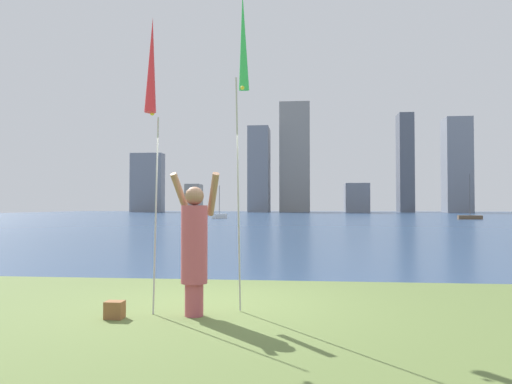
{
  "coord_description": "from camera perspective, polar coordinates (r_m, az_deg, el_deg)",
  "views": [
    {
      "loc": [
        1.39,
        -7.52,
        1.52
      ],
      "look_at": [
        -0.23,
        8.19,
        1.95
      ],
      "focal_mm": 34.56,
      "sensor_mm": 36.0,
      "label": 1
    }
  ],
  "objects": [
    {
      "name": "skyline_tower_1",
      "position": [
        115.55,
        -7.21,
        -0.71
      ],
      "size": [
        3.28,
        5.18,
        6.47
      ],
      "color": "gray",
      "rests_on": "ground"
    },
    {
      "name": "sailboat_0",
      "position": [
        59.11,
        23.53,
        -2.64
      ],
      "size": [
        2.56,
        1.21,
        5.01
      ],
      "color": "brown",
      "rests_on": "ground"
    },
    {
      "name": "kite_flag_right",
      "position": [
        7.77,
        -1.51,
        16.3
      ],
      "size": [
        0.16,
        0.94,
        4.75
      ],
      "color": "#B2B2B7",
      "rests_on": "ground"
    },
    {
      "name": "skyline_tower_4",
      "position": [
        110.48,
        11.55,
        -0.69
      ],
      "size": [
        5.03,
        7.59,
        6.32
      ],
      "color": "gray",
      "rests_on": "ground"
    },
    {
      "name": "skyline_tower_5",
      "position": [
        112.87,
        16.88,
        3.22
      ],
      "size": [
        3.11,
        4.94,
        21.62
      ],
      "color": "#565B66",
      "rests_on": "ground"
    },
    {
      "name": "ground",
      "position": [
        58.51,
        4.53,
        -3.11
      ],
      "size": [
        120.0,
        138.0,
        0.12
      ],
      "color": "#5B7038"
    },
    {
      "name": "kite_flag_left",
      "position": [
        7.19,
        -11.98,
        13.51
      ],
      "size": [
        0.16,
        0.47,
        4.16
      ],
      "color": "#B2B2B7",
      "rests_on": "ground"
    },
    {
      "name": "skyline_tower_6",
      "position": [
        114.91,
        22.24,
        2.89
      ],
      "size": [
        5.46,
        5.34,
        20.43
      ],
      "color": "gray",
      "rests_on": "ground"
    },
    {
      "name": "skyline_tower_2",
      "position": [
        113.55,
        0.38,
        2.57
      ],
      "size": [
        4.65,
        7.88,
        19.43
      ],
      "color": "gray",
      "rests_on": "ground"
    },
    {
      "name": "skyline_tower_0",
      "position": [
        115.99,
        -12.46,
        1.05
      ],
      "size": [
        7.32,
        3.36,
        13.51
      ],
      "color": "gray",
      "rests_on": "ground"
    },
    {
      "name": "bag",
      "position": [
        7.06,
        -16.05,
        -12.98
      ],
      "size": [
        0.24,
        0.19,
        0.23
      ],
      "color": "brown",
      "rests_on": "ground"
    },
    {
      "name": "skyline_tower_3",
      "position": [
        114.43,
        4.51,
        4.01
      ],
      "size": [
        6.92,
        4.45,
        25.28
      ],
      "color": "gray",
      "rests_on": "ground"
    },
    {
      "name": "sailboat_7",
      "position": [
        57.25,
        -4.27,
        -2.78
      ],
      "size": [
        1.56,
        2.17,
        3.84
      ],
      "color": "white",
      "rests_on": "ground"
    },
    {
      "name": "person",
      "position": [
        6.89,
        -7.14,
        -6.09
      ],
      "size": [
        0.73,
        0.54,
        1.99
      ],
      "rotation": [
        0.0,
        0.0,
        0.1
      ],
      "color": "#B24C59",
      "rests_on": "ground"
    }
  ]
}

